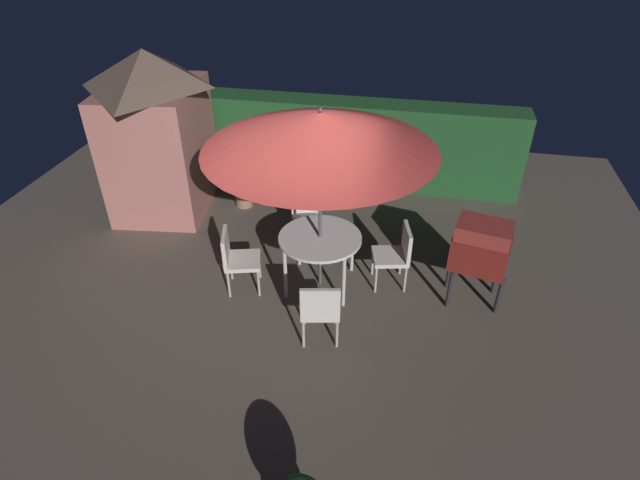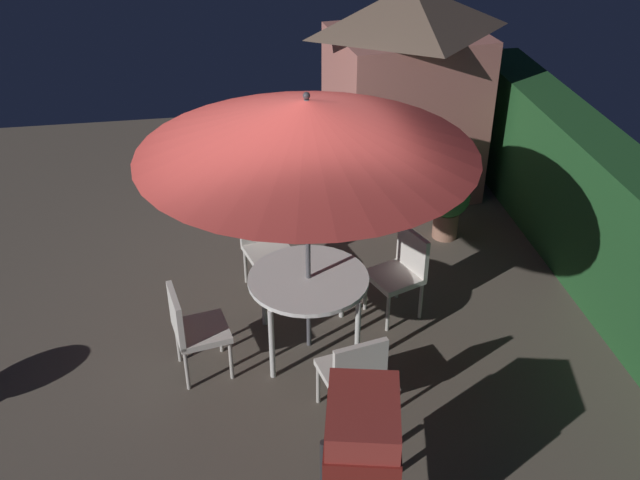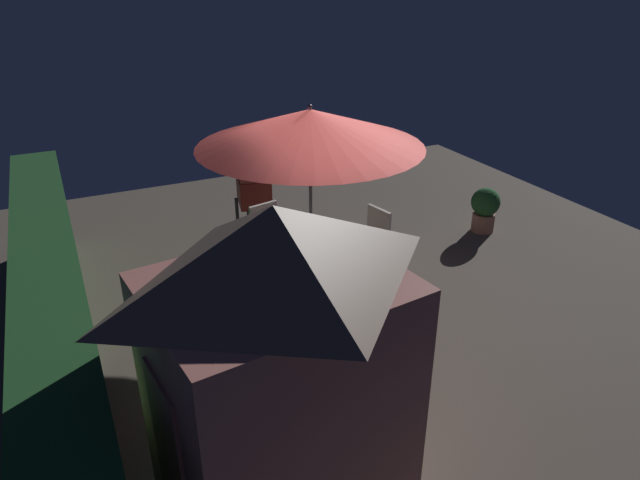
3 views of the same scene
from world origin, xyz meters
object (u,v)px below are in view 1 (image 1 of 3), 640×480
object	(u,v)px
patio_umbrella	(320,131)
potted_plant_by_grill	(242,181)
patio_table	(320,241)
chair_toward_house	(236,257)
chair_toward_hedge	(308,213)
chair_near_shed	(320,308)
garden_shed	(157,132)
chair_far_side	(397,252)
bbq_grill	(481,248)

from	to	relation	value
patio_umbrella	potted_plant_by_grill	size ratio (longest dim) A/B	3.54
patio_table	chair_toward_house	distance (m)	1.15
chair_toward_house	chair_toward_hedge	bearing A→B (deg)	61.36
patio_table	chair_near_shed	size ratio (longest dim) A/B	1.23
garden_shed	chair_far_side	distance (m)	4.37
patio_umbrella	bbq_grill	xyz separation A→B (m)	(2.06, 0.07, -1.42)
garden_shed	chair_toward_hedge	distance (m)	2.84
chair_near_shed	chair_far_side	distance (m)	1.53
patio_table	chair_far_side	xyz separation A→B (m)	(1.01, 0.22, -0.20)
bbq_grill	chair_toward_house	bearing A→B (deg)	-173.42
chair_near_shed	potted_plant_by_grill	xyz separation A→B (m)	(-1.94, 2.97, -0.04)
patio_table	bbq_grill	world-z (taller)	bbq_grill
garden_shed	patio_table	size ratio (longest dim) A/B	2.39
patio_umbrella	potted_plant_by_grill	world-z (taller)	patio_umbrella
patio_table	patio_umbrella	size ratio (longest dim) A/B	0.39
garden_shed	patio_umbrella	world-z (taller)	garden_shed
potted_plant_by_grill	chair_far_side	bearing A→B (deg)	-31.26
patio_table	chair_toward_hedge	world-z (taller)	chair_toward_hedge
chair_toward_hedge	potted_plant_by_grill	size ratio (longest dim) A/B	1.12
patio_umbrella	chair_toward_house	world-z (taller)	patio_umbrella
patio_umbrella	garden_shed	bearing A→B (deg)	151.18
chair_far_side	potted_plant_by_grill	bearing A→B (deg)	148.74
chair_near_shed	chair_toward_house	bearing A→B (deg)	149.06
patio_umbrella	potted_plant_by_grill	distance (m)	3.12
chair_near_shed	potted_plant_by_grill	bearing A→B (deg)	123.20
chair_toward_hedge	patio_table	bearing A→B (deg)	-68.54
potted_plant_by_grill	chair_toward_house	bearing A→B (deg)	-73.73
patio_umbrella	chair_near_shed	world-z (taller)	patio_umbrella
garden_shed	bbq_grill	world-z (taller)	garden_shed
bbq_grill	patio_table	bearing A→B (deg)	-178.13
chair_toward_house	patio_umbrella	bearing A→B (deg)	15.20
patio_table	potted_plant_by_grill	distance (m)	2.57
garden_shed	bbq_grill	xyz separation A→B (m)	(5.08, -1.60, -0.51)
garden_shed	chair_near_shed	world-z (taller)	garden_shed
chair_toward_house	garden_shed	bearing A→B (deg)	134.60
chair_toward_hedge	potted_plant_by_grill	world-z (taller)	chair_toward_hedge
chair_toward_hedge	chair_toward_house	xyz separation A→B (m)	(-0.70, -1.28, 0.00)
garden_shed	patio_table	bearing A→B (deg)	-28.82
bbq_grill	chair_toward_house	xyz separation A→B (m)	(-3.15, -0.36, -0.33)
potted_plant_by_grill	chair_toward_hedge	bearing A→B (deg)	-33.92
patio_table	chair_far_side	distance (m)	1.06
chair_toward_hedge	potted_plant_by_grill	bearing A→B (deg)	146.08
chair_near_shed	chair_far_side	size ratio (longest dim) A/B	1.00
patio_table	bbq_grill	distance (m)	2.07
chair_near_shed	potted_plant_by_grill	world-z (taller)	chair_near_shed
chair_near_shed	chair_far_side	world-z (taller)	same
patio_table	bbq_grill	size ratio (longest dim) A/B	0.93
garden_shed	chair_near_shed	distance (m)	4.32
chair_toward_hedge	chair_far_side	bearing A→B (deg)	-28.57
chair_near_shed	chair_far_side	xyz separation A→B (m)	(0.80, 1.30, 0.00)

